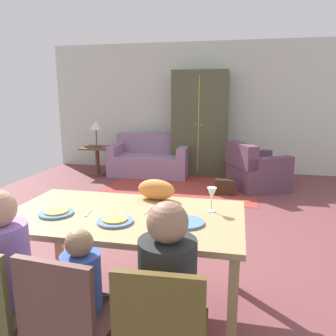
{
  "coord_description": "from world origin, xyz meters",
  "views": [
    {
      "loc": [
        0.67,
        -3.56,
        1.61
      ],
      "look_at": [
        -0.05,
        -0.17,
        0.85
      ],
      "focal_mm": 35.38,
      "sensor_mm": 36.0,
      "label": 1
    }
  ],
  "objects": [
    {
      "name": "plate_near_child",
      "position": [
        -0.13,
        -1.55,
        0.77
      ],
      "size": [
        0.25,
        0.25,
        0.02
      ],
      "primitive_type": "cylinder",
      "color": "#577BA6",
      "rests_on": "dining_table"
    },
    {
      "name": "plate_near_man",
      "position": [
        -0.61,
        -1.49,
        0.77
      ],
      "size": [
        0.25,
        0.25,
        0.02
      ],
      "primitive_type": "cylinder",
      "color": "teal",
      "rests_on": "dining_table"
    },
    {
      "name": "side_table",
      "position": [
        -2.15,
        2.7,
        0.38
      ],
      "size": [
        0.56,
        0.56,
        0.58
      ],
      "color": "brown",
      "rests_on": "ground_plane"
    },
    {
      "name": "knife",
      "position": [
        0.03,
        -1.27,
        0.76
      ],
      "size": [
        0.02,
        0.17,
        0.01
      ],
      "primitive_type": "cube",
      "rotation": [
        0.0,
        0.0,
        -0.05
      ],
      "color": "silver",
      "rests_on": "dining_table"
    },
    {
      "name": "plate_near_woman",
      "position": [
        0.35,
        -1.47,
        0.77
      ],
      "size": [
        0.25,
        0.25,
        0.02
      ],
      "primitive_type": "cylinder",
      "color": "#527CA8",
      "rests_on": "dining_table"
    },
    {
      "name": "dining_table",
      "position": [
        -0.13,
        -1.37,
        0.69
      ],
      "size": [
        1.74,
        0.97,
        0.76
      ],
      "color": "tan",
      "rests_on": "ground_plane"
    },
    {
      "name": "person_woman",
      "position": [
        0.35,
        -2.04,
        0.51
      ],
      "size": [
        0.3,
        0.41,
        1.11
      ],
      "color": "#2E4355",
      "rests_on": "ground_plane"
    },
    {
      "name": "person_child",
      "position": [
        -0.13,
        -2.04,
        0.43
      ],
      "size": [
        0.22,
        0.3,
        0.92
      ],
      "color": "#364141",
      "rests_on": "ground_plane"
    },
    {
      "name": "area_rug",
      "position": [
        -0.29,
        2.1,
        0.0
      ],
      "size": [
        2.6,
        1.8,
        0.01
      ],
      "primitive_type": "cube",
      "color": "#97342E",
      "rests_on": "ground_plane"
    },
    {
      "name": "table_lamp",
      "position": [
        -2.15,
        2.7,
        1.01
      ],
      "size": [
        0.26,
        0.26,
        0.54
      ],
      "color": "#4C4433",
      "rests_on": "side_table"
    },
    {
      "name": "wine_glass",
      "position": [
        0.5,
        -1.19,
        0.89
      ],
      "size": [
        0.07,
        0.07,
        0.19
      ],
      "color": "silver",
      "rests_on": "dining_table"
    },
    {
      "name": "back_wall",
      "position": [
        0.0,
        3.62,
        1.35
      ],
      "size": [
        6.88,
        0.1,
        2.7
      ],
      "primitive_type": "cube",
      "color": "beige",
      "rests_on": "ground_plane"
    },
    {
      "name": "ground_plane",
      "position": [
        0.0,
        0.48,
        -0.01
      ],
      "size": [
        6.88,
        6.17,
        0.02
      ],
      "primitive_type": "cube",
      "color": "brown"
    },
    {
      "name": "cat",
      "position": [
        0.02,
        -0.99,
        0.84
      ],
      "size": [
        0.34,
        0.2,
        0.17
      ],
      "primitive_type": "ellipsoid",
      "rotation": [
        0.0,
        0.0,
        -0.14
      ],
      "color": "orange",
      "rests_on": "dining_table"
    },
    {
      "name": "fork",
      "position": [
        -0.39,
        -1.42,
        0.76
      ],
      "size": [
        0.04,
        0.15,
        0.01
      ],
      "primitive_type": "cube",
      "rotation": [
        0.0,
        0.0,
        0.15
      ],
      "color": "silver",
      "rests_on": "dining_table"
    },
    {
      "name": "pizza_near_child",
      "position": [
        -0.13,
        -1.55,
        0.78
      ],
      "size": [
        0.17,
        0.17,
        0.01
      ],
      "primitive_type": "cylinder",
      "color": "gold",
      "rests_on": "plate_near_child"
    },
    {
      "name": "couch",
      "position": [
        -1.08,
        2.96,
        0.3
      ],
      "size": [
        1.6,
        0.86,
        0.82
      ],
      "color": "gray",
      "rests_on": "ground_plane"
    },
    {
      "name": "pizza_near_man",
      "position": [
        -0.61,
        -1.49,
        0.78
      ],
      "size": [
        0.17,
        0.17,
        0.01
      ],
      "primitive_type": "cylinder",
      "color": "gold",
      "rests_on": "plate_near_man"
    },
    {
      "name": "armoire",
      "position": [
        -0.1,
        3.23,
        1.05
      ],
      "size": [
        1.1,
        0.59,
        2.1
      ],
      "color": "#42472F",
      "rests_on": "ground_plane"
    },
    {
      "name": "dining_chair_woman",
      "position": [
        0.35,
        -2.21,
        0.49
      ],
      "size": [
        0.44,
        0.44,
        0.87
      ],
      "color": "brown",
      "rests_on": "ground_plane"
    },
    {
      "name": "person_man",
      "position": [
        -0.61,
        -2.04,
        0.51
      ],
      "size": [
        0.3,
        0.4,
        1.11
      ],
      "color": "#3A314B",
      "rests_on": "ground_plane"
    },
    {
      "name": "dining_chair_child",
      "position": [
        -0.14,
        -2.21,
        0.49
      ],
      "size": [
        0.46,
        0.46,
        0.87
      ],
      "color": "brown",
      "rests_on": "ground_plane"
    },
    {
      "name": "handbag",
      "position": [
        0.49,
        1.8,
        0.13
      ],
      "size": [
        0.32,
        0.16,
        0.26
      ],
      "primitive_type": "cube",
      "color": "#2F2113",
      "rests_on": "ground_plane"
    },
    {
      "name": "armchair",
      "position": [
        0.99,
        2.28,
        0.32
      ],
      "size": [
        1.15,
        1.15,
        0.82
      ],
      "color": "#573A4C",
      "rests_on": "ground_plane"
    }
  ]
}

